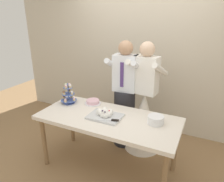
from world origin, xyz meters
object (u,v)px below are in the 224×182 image
(cupcake_stand, at_px, (68,95))
(person_bride, at_px, (144,114))
(plate_stack, at_px, (156,120))
(round_cake, at_px, (93,102))
(main_cake_tray, at_px, (105,114))
(dessert_table, at_px, (108,122))
(person_groom, at_px, (125,101))

(cupcake_stand, xyz_separation_m, person_bride, (0.99, 0.50, -0.31))
(cupcake_stand, bearing_deg, plate_stack, -2.29)
(round_cake, relative_size, person_bride, 0.14)
(main_cake_tray, distance_m, person_bride, 0.77)
(cupcake_stand, bearing_deg, round_cake, 21.29)
(dessert_table, height_order, cupcake_stand, cupcake_stand)
(cupcake_stand, distance_m, person_groom, 0.85)
(dessert_table, height_order, person_groom, person_groom)
(main_cake_tray, bearing_deg, round_cake, 140.01)
(person_groom, bearing_deg, dessert_table, -87.15)
(cupcake_stand, relative_size, main_cake_tray, 0.71)
(main_cake_tray, height_order, person_groom, person_groom)
(dessert_table, relative_size, person_groom, 1.08)
(cupcake_stand, relative_size, person_groom, 0.18)
(plate_stack, bearing_deg, cupcake_stand, 177.71)
(cupcake_stand, distance_m, round_cake, 0.37)
(cupcake_stand, xyz_separation_m, main_cake_tray, (0.68, -0.17, -0.08))
(cupcake_stand, height_order, round_cake, cupcake_stand)
(cupcake_stand, height_order, person_groom, person_groom)
(cupcake_stand, relative_size, person_bride, 0.18)
(main_cake_tray, distance_m, round_cake, 0.46)
(main_cake_tray, bearing_deg, cupcake_stand, 166.19)
(dessert_table, bearing_deg, person_bride, 67.32)
(person_bride, bearing_deg, dessert_table, -112.68)
(plate_stack, height_order, round_cake, plate_stack)
(main_cake_tray, height_order, round_cake, main_cake_tray)
(round_cake, bearing_deg, cupcake_stand, -158.71)
(main_cake_tray, bearing_deg, dessert_table, 25.03)
(main_cake_tray, height_order, person_bride, person_bride)
(round_cake, xyz_separation_m, person_bride, (0.66, 0.37, -0.22))
(person_groom, bearing_deg, main_cake_tray, -90.27)
(plate_stack, height_order, person_groom, person_groom)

